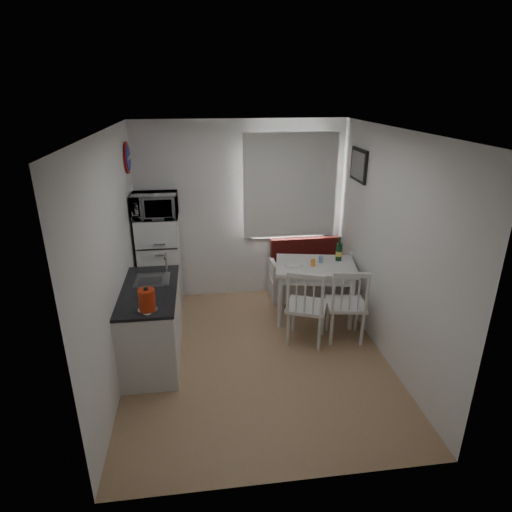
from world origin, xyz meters
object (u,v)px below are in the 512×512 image
Objects in this scene: dining_table at (315,270)px; fridge at (160,264)px; microwave at (155,206)px; kettle at (147,300)px; chair_left at (309,300)px; chair_right at (349,298)px; kitchen_counter at (152,324)px; bench at (310,278)px; wine_bottle at (339,249)px.

dining_table is 2.16m from fridge.
kettle is (0.03, -1.73, -0.50)m from microwave.
microwave is at bearing -90.00° from fridge.
chair_left is 0.50m from chair_right.
kitchen_counter is 2.49× the size of chair_right.
microwave reaches higher than chair_right.
kettle is (-2.17, -1.89, 0.74)m from bench.
microwave reaches higher than bench.
microwave is (-2.20, -0.16, 1.25)m from bench.
microwave is at bearing 89.06° from kitchen_counter.
fridge is 2.31× the size of microwave.
chair_right is 0.85m from wine_bottle.
fridge is 4.04× the size of wine_bottle.
microwave is at bearing -175.88° from bench.
bench is 1.05× the size of dining_table.
chair_left is 1.14× the size of chair_right.
chair_left is 1.03m from wine_bottle.
dining_table is at bearing 30.95° from kettle.
chair_right is (0.14, -1.33, 0.32)m from bench.
chair_right is 2.64m from fridge.
dining_table is (2.11, 0.70, 0.25)m from kitchen_counter.
bench is at bearing 97.17° from chair_left.
microwave is (0.02, 1.19, 1.08)m from kitchen_counter.
fridge is at bearing 90.00° from microwave.
chair_left is at bearing -171.02° from chair_right.
chair_left is at bearing 0.75° from kitchen_counter.
wine_bottle is at bearing 91.87° from chair_right.
wine_bottle is at bearing -9.28° from microwave.
kitchen_counter is 4.97× the size of kettle.
microwave is (-1.84, 1.17, 0.92)m from chair_left.
chair_left is at bearing -105.26° from bench.
bench is 0.89× the size of fridge.
microwave is at bearing 162.24° from chair_right.
chair_right is at bearing 0.62° from kitchen_counter.
kettle reaches higher than chair_right.
dining_table is 2.30m from microwave.
wine_bottle is at bearing 29.05° from kettle.
kitchen_counter is 1.61m from microwave.
dining_table is 0.86× the size of fridge.
kitchen_counter is at bearing -170.56° from chair_right.
fridge is at bearing 90.97° from kettle.
wine_bottle is (0.23, -0.56, 0.67)m from bench.
chair_left is at bearing -127.54° from wine_bottle.
chair_right is 0.39× the size of fridge.
microwave reaches higher than chair_left.
chair_right is at bearing 13.68° from kettle.
kitchen_counter is at bearing -150.59° from dining_table.
kitchen_counter is 2.22× the size of microwave.
fridge is at bearing -177.17° from bench.
fridge is at bearing 168.82° from chair_left.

